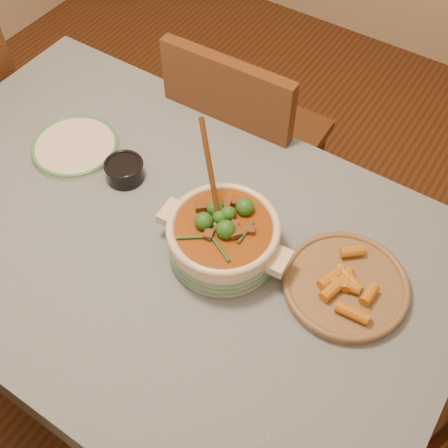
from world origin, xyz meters
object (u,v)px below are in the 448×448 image
at_px(dining_table, 158,251).
at_px(stew_casserole, 223,236).
at_px(condiment_bowl, 124,169).
at_px(chair_far, 243,140).
at_px(white_plate, 75,146).
at_px(fried_plate, 346,284).

xyz_separation_m(dining_table, stew_casserole, (0.19, 0.05, 0.17)).
height_order(condiment_bowl, chair_far, chair_far).
distance_m(dining_table, white_plate, 0.43).
bearing_deg(fried_plate, condiment_bowl, -178.91).
bearing_deg(dining_table, condiment_bowl, 149.80).
xyz_separation_m(stew_casserole, white_plate, (-0.60, 0.07, -0.06)).
xyz_separation_m(condiment_bowl, chair_far, (0.11, 0.50, -0.23)).
relative_size(dining_table, chair_far, 1.71).
bearing_deg(fried_plate, dining_table, -165.96).
height_order(dining_table, white_plate, white_plate).
bearing_deg(dining_table, fried_plate, 14.04).
bearing_deg(chair_far, fried_plate, 139.66).
bearing_deg(chair_far, stew_casserole, 115.00).
xyz_separation_m(condiment_bowl, fried_plate, (0.71, 0.01, -0.01)).
bearing_deg(white_plate, chair_far, 57.60).
relative_size(stew_casserole, fried_plate, 0.95).
height_order(dining_table, fried_plate, fried_plate).
bearing_deg(fried_plate, chair_far, 141.40).
height_order(stew_casserole, white_plate, stew_casserole).
distance_m(dining_table, stew_casserole, 0.26).
relative_size(white_plate, chair_far, 0.34).
bearing_deg(stew_casserole, fried_plate, 13.55).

